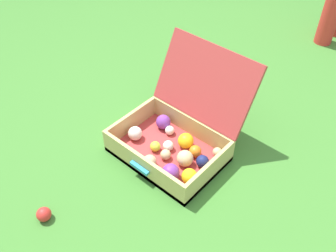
# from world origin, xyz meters

# --- Properties ---
(ground_plane) EXTENTS (16.00, 16.00, 0.00)m
(ground_plane) POSITION_xyz_m (0.00, 0.00, 0.00)
(ground_plane) COLOR #3D7A2D
(open_suitcase) EXTENTS (0.53, 0.58, 0.47)m
(open_suitcase) POSITION_xyz_m (-0.03, 0.01, 0.10)
(open_suitcase) COLOR #B23838
(open_suitcase) RESTS_ON ground
(stray_ball_on_grass) EXTENTS (0.06, 0.06, 0.06)m
(stray_ball_on_grass) POSITION_xyz_m (-0.19, -0.68, 0.03)
(stray_ball_on_grass) COLOR red
(stray_ball_on_grass) RESTS_ON ground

